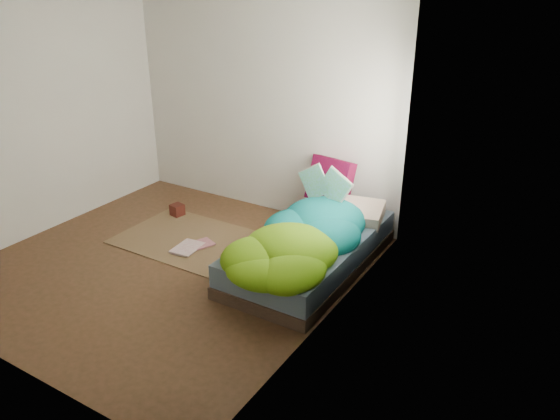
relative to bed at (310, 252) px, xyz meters
The scene contains 12 objects.
ground 1.43m from the bed, 149.45° to the right, with size 3.50×3.50×0.00m, color #43301A.
room_walls 2.02m from the bed, 149.42° to the right, with size 3.54×3.54×2.62m.
bed is the anchor object (origin of this frame).
duvet 0.41m from the bed, 90.00° to the right, with size 0.96×1.84×0.34m, color #066167, non-canonical shape.
rug 1.39m from the bed, behind, with size 1.60×1.10×0.01m, color brown.
pillow_floral 0.66m from the bed, 75.22° to the left, with size 0.64×0.40×0.14m, color white.
pillow_magenta 0.99m from the bed, 104.91° to the left, with size 0.50×0.15×0.50m, color #4A042B.
open_book 0.78m from the bed, 100.21° to the left, with size 0.50×0.11×0.30m, color green, non-canonical shape.
wooden_box 1.97m from the bed, behind, with size 0.14×0.14×0.14m, color #38100C.
floor_book_a 1.45m from the bed, 164.71° to the right, with size 0.25×0.34×0.03m, color silver.
floor_book_b 1.33m from the bed, behind, with size 0.21×0.28×0.03m, color #CC7683.
floor_book_c 0.90m from the bed, 141.17° to the right, with size 0.21×0.28×0.02m, color tan.
Camera 1 is at (3.45, -3.50, 2.72)m, focal length 35.00 mm.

